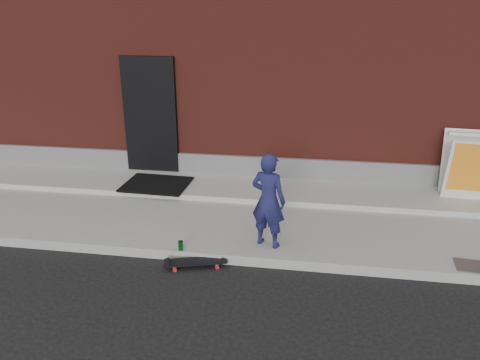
% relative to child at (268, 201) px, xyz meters
% --- Properties ---
extents(ground, '(80.00, 80.00, 0.00)m').
position_rel_child_xyz_m(ground, '(0.03, -0.40, -0.85)').
color(ground, black).
rests_on(ground, ground).
extents(sidewalk, '(20.00, 3.00, 0.15)m').
position_rel_child_xyz_m(sidewalk, '(0.03, 1.10, -0.77)').
color(sidewalk, gray).
rests_on(sidewalk, ground).
extents(apron, '(20.00, 1.20, 0.10)m').
position_rel_child_xyz_m(apron, '(0.03, 2.00, -0.65)').
color(apron, gray).
rests_on(apron, sidewalk).
extents(building, '(20.00, 8.10, 5.00)m').
position_rel_child_xyz_m(building, '(0.03, 6.59, 1.65)').
color(building, '#5D2119').
rests_on(building, ground).
extents(child, '(0.59, 0.48, 1.39)m').
position_rel_child_xyz_m(child, '(0.00, 0.00, 0.00)').
color(child, '#191A46').
rests_on(child, sidewalk).
extents(skateboard, '(0.87, 0.44, 0.09)m').
position_rel_child_xyz_m(skateboard, '(-0.95, -0.52, -0.77)').
color(skateboard, red).
rests_on(skateboard, ground).
extents(pizza_sign, '(0.75, 0.87, 1.15)m').
position_rel_child_xyz_m(pizza_sign, '(3.21, 2.10, -0.02)').
color(pizza_sign, silver).
rests_on(pizza_sign, apron).
extents(soda_can, '(0.08, 0.08, 0.14)m').
position_rel_child_xyz_m(soda_can, '(-1.20, -0.35, -0.63)').
color(soda_can, '#198033').
rests_on(soda_can, sidewalk).
extents(doormat, '(1.22, 1.00, 0.03)m').
position_rel_child_xyz_m(doormat, '(-2.27, 1.79, -0.58)').
color(doormat, black).
rests_on(doormat, apron).
extents(utility_plate, '(0.58, 0.40, 0.02)m').
position_rel_child_xyz_m(utility_plate, '(2.83, -0.20, -0.69)').
color(utility_plate, '#595A5F').
rests_on(utility_plate, sidewalk).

